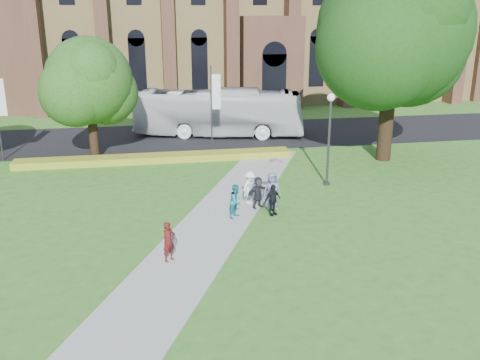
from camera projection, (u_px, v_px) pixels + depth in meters
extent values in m
plane|color=#317222|center=(211.00, 240.00, 23.32)|extent=(160.00, 160.00, 0.00)
cube|color=black|center=(179.00, 137.00, 42.06)|extent=(160.00, 10.00, 0.02)
cube|color=#B2B2A8|center=(209.00, 231.00, 24.25)|extent=(15.58, 28.54, 0.04)
cube|color=gold|center=(156.00, 158.00, 35.28)|extent=(18.00, 1.40, 0.45)
cube|color=brown|center=(253.00, 20.00, 59.90)|extent=(52.00, 16.00, 17.00)
cube|color=brown|center=(271.00, 63.00, 52.69)|extent=(6.00, 2.50, 9.00)
cylinder|color=#38383D|center=(329.00, 144.00, 29.95)|extent=(0.14, 0.14, 4.80)
sphere|color=white|center=(331.00, 97.00, 29.15)|extent=(0.44, 0.44, 0.44)
cylinder|color=#38383D|center=(327.00, 183.00, 30.66)|extent=(0.36, 0.36, 0.15)
cylinder|color=#332114|center=(387.00, 111.00, 34.82)|extent=(0.96, 0.96, 6.60)
sphere|color=#1C3E10|center=(394.00, 30.00, 33.26)|extent=(9.60, 9.60, 9.60)
cylinder|color=#332114|center=(93.00, 129.00, 35.27)|extent=(0.60, 0.60, 4.12)
sphere|color=#1F4715|center=(89.00, 80.00, 34.29)|extent=(5.60, 5.60, 5.60)
cylinder|color=#38383D|center=(211.00, 109.00, 36.99)|extent=(0.10, 0.10, 6.00)
cube|color=white|center=(216.00, 92.00, 36.68)|extent=(0.60, 0.02, 2.40)
cube|color=white|center=(0.00, 98.00, 34.31)|extent=(0.60, 0.02, 2.40)
imported|color=white|center=(219.00, 113.00, 41.97)|extent=(13.59, 6.21, 3.69)
imported|color=#521312|center=(169.00, 242.00, 21.10)|extent=(0.70, 0.69, 1.63)
imported|color=teal|center=(236.00, 201.00, 25.57)|extent=(1.00, 1.01, 1.64)
imported|color=white|center=(250.00, 188.00, 27.37)|extent=(1.23, 1.24, 1.72)
imported|color=black|center=(273.00, 200.00, 25.87)|extent=(0.98, 0.74, 1.55)
imported|color=slate|center=(272.00, 191.00, 26.58)|extent=(1.01, 0.74, 1.90)
imported|color=#292A31|center=(258.00, 192.00, 26.81)|extent=(1.54, 1.13, 1.61)
imported|color=#CC9092|center=(276.00, 166.00, 26.32)|extent=(0.84, 0.84, 0.58)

